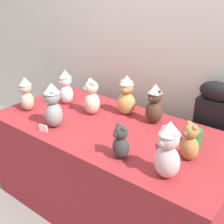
{
  "coord_description": "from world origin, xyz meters",
  "views": [
    {
      "loc": [
        1.17,
        -1.24,
        1.72
      ],
      "look_at": [
        0.0,
        0.25,
        0.85
      ],
      "focal_mm": 47.51,
      "sensor_mm": 36.0,
      "label": 1
    }
  ],
  "objects": [
    {
      "name": "teddy_bear_sand",
      "position": [
        -0.73,
        0.07,
        0.87
      ],
      "size": [
        0.16,
        0.15,
        0.28
      ],
      "rotation": [
        0.0,
        0.0,
        -0.48
      ],
      "color": "#CCB78E",
      "rests_on": "display_table"
    },
    {
      "name": "teddy_bear_honey",
      "position": [
        -0.05,
        0.5,
        0.89
      ],
      "size": [
        0.18,
        0.16,
        0.32
      ],
      "rotation": [
        0.0,
        0.0,
        0.33
      ],
      "color": "tan",
      "rests_on": "display_table"
    },
    {
      "name": "teddy_bear_ash",
      "position": [
        -0.34,
        0.01,
        0.9
      ],
      "size": [
        0.19,
        0.19,
        0.33
      ],
      "rotation": [
        0.0,
        0.0,
        -0.6
      ],
      "color": "gray",
      "rests_on": "display_table"
    },
    {
      "name": "name_card_front_left",
      "position": [
        -0.34,
        -0.1,
        0.76
      ],
      "size": [
        0.07,
        0.02,
        0.05
      ],
      "primitive_type": "cube",
      "rotation": [
        0.0,
        0.0,
        0.16
      ],
      "color": "white",
      "rests_on": "display_table"
    },
    {
      "name": "party_cup_green",
      "position": [
        0.57,
        0.38,
        0.79
      ],
      "size": [
        0.08,
        0.08,
        0.11
      ],
      "primitive_type": "cylinder",
      "color": "#238C3D",
      "rests_on": "display_table"
    },
    {
      "name": "display_table",
      "position": [
        0.0,
        0.25,
        0.37
      ],
      "size": [
        1.81,
        0.87,
        0.73
      ],
      "primitive_type": "cube",
      "color": "maroon",
      "rests_on": "ground_plane"
    },
    {
      "name": "teddy_bear_snow",
      "position": [
        -0.58,
        0.36,
        0.88
      ],
      "size": [
        0.17,
        0.16,
        0.3
      ],
      "rotation": [
        0.0,
        0.0,
        -0.51
      ],
      "color": "white",
      "rests_on": "display_table"
    },
    {
      "name": "teddy_bear_cream",
      "position": [
        -0.27,
        0.34,
        0.86
      ],
      "size": [
        0.19,
        0.18,
        0.28
      ],
      "rotation": [
        0.0,
        0.0,
        -0.58
      ],
      "color": "beige",
      "rests_on": "display_table"
    },
    {
      "name": "ground_plane",
      "position": [
        0.0,
        0.0,
        0.0
      ],
      "size": [
        10.0,
        10.0,
        0.0
      ],
      "primitive_type": "plane",
      "color": "gray"
    },
    {
      "name": "instrument_case",
      "position": [
        0.53,
        0.82,
        0.52
      ],
      "size": [
        0.28,
        0.12,
        1.04
      ],
      "rotation": [
        0.0,
        0.0,
        -0.01
      ],
      "color": "black",
      "rests_on": "ground_plane"
    },
    {
      "name": "teddy_bear_blush",
      "position": [
        0.58,
        -0.02,
        0.9
      ],
      "size": [
        0.18,
        0.17,
        0.33
      ],
      "rotation": [
        0.0,
        0.0,
        -0.32
      ],
      "color": "beige",
      "rests_on": "display_table"
    },
    {
      "name": "teddy_bear_caramel",
      "position": [
        0.61,
        0.21,
        0.84
      ],
      "size": [
        0.16,
        0.15,
        0.24
      ],
      "rotation": [
        0.0,
        0.0,
        -0.52
      ],
      "color": "#B27A42",
      "rests_on": "display_table"
    },
    {
      "name": "teddy_bear_cocoa",
      "position": [
        0.19,
        0.5,
        0.88
      ],
      "size": [
        0.16,
        0.14,
        0.3
      ],
      "rotation": [
        0.0,
        0.0,
        -0.21
      ],
      "color": "#4C3323",
      "rests_on": "display_table"
    },
    {
      "name": "wall_back",
      "position": [
        0.0,
        0.94,
        1.3
      ],
      "size": [
        7.0,
        0.08,
        2.6
      ],
      "primitive_type": "cube",
      "color": "silver",
      "rests_on": "ground_plane"
    },
    {
      "name": "teddy_bear_charcoal",
      "position": [
        0.28,
        -0.03,
        0.84
      ],
      "size": [
        0.14,
        0.13,
        0.22
      ],
      "rotation": [
        0.0,
        0.0,
        -0.37
      ],
      "color": "#383533",
      "rests_on": "display_table"
    }
  ]
}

